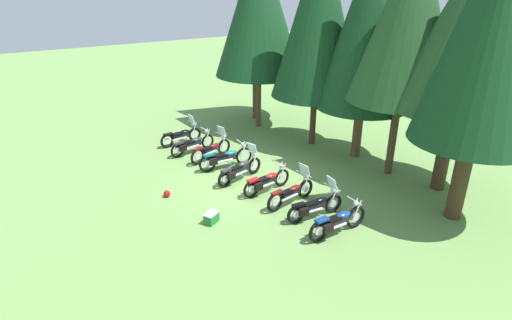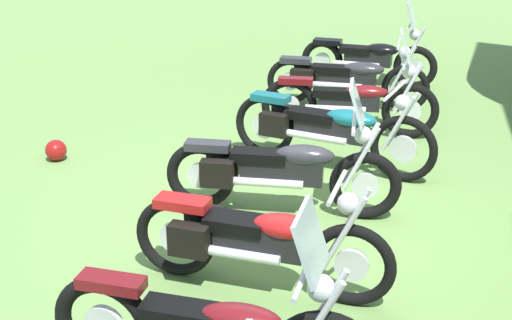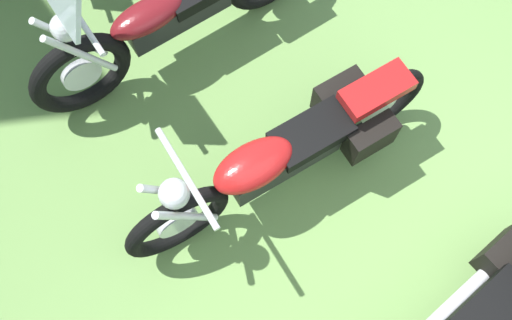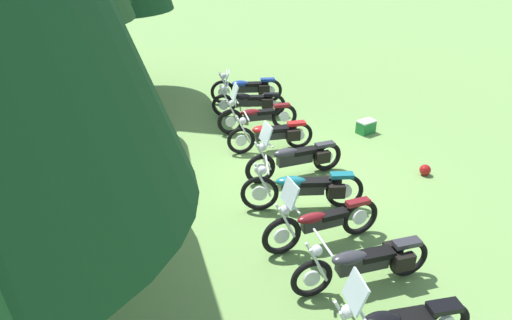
{
  "view_description": "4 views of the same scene",
  "coord_description": "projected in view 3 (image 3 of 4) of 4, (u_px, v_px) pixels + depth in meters",
  "views": [
    {
      "loc": [
        12.3,
        -7.59,
        7.18
      ],
      "look_at": [
        -0.06,
        0.59,
        0.66
      ],
      "focal_mm": 28.65,
      "sensor_mm": 36.0,
      "label": 1
    },
    {
      "loc": [
        5.9,
        1.98,
        3.12
      ],
      "look_at": [
        0.46,
        -0.24,
        0.74
      ],
      "focal_mm": 49.46,
      "sensor_mm": 36.0,
      "label": 2
    },
    {
      "loc": [
        0.29,
        0.85,
        3.83
      ],
      "look_at": [
        1.36,
        0.31,
        0.52
      ],
      "focal_mm": 41.75,
      "sensor_mm": 36.0,
      "label": 3
    },
    {
      "loc": [
        -8.96,
        1.82,
        5.09
      ],
      "look_at": [
        -0.66,
        0.76,
        0.79
      ],
      "focal_mm": 32.72,
      "sensor_mm": 36.0,
      "label": 4
    }
  ],
  "objects": [
    {
      "name": "motorcycle_5",
      "position": [
        288.0,
        153.0,
        3.62
      ],
      "size": [
        0.66,
        2.16,
        1.0
      ],
      "rotation": [
        0.0,
        0.0,
        1.66
      ],
      "color": "black",
      "rests_on": "ground_plane"
    },
    {
      "name": "motorcycle_6",
      "position": [
        173.0,
        14.0,
        3.95
      ],
      "size": [
        0.72,
        2.2,
        1.37
      ],
      "rotation": [
        0.0,
        0.0,
        1.7
      ],
      "color": "black",
      "rests_on": "ground_plane"
    }
  ]
}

